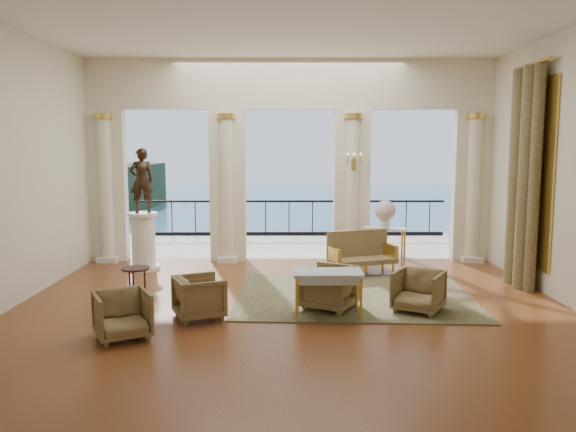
{
  "coord_description": "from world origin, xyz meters",
  "views": [
    {
      "loc": [
        -0.07,
        -8.81,
        2.6
      ],
      "look_at": [
        -0.05,
        0.6,
        1.42
      ],
      "focal_mm": 35.0,
      "sensor_mm": 36.0,
      "label": 1
    }
  ],
  "objects_px": {
    "armchair_a": "(122,313)",
    "armchair_d": "(199,295)",
    "armchair_c": "(329,285)",
    "settee": "(361,253)",
    "game_table": "(328,276)",
    "pedestal": "(144,242)",
    "armchair_b": "(419,289)",
    "statue": "(142,181)",
    "console_table": "(385,234)",
    "side_table": "(136,274)"
  },
  "relations": [
    {
      "from": "armchair_a",
      "to": "armchair_d",
      "type": "height_order",
      "value": "same"
    },
    {
      "from": "armchair_c",
      "to": "settee",
      "type": "height_order",
      "value": "settee"
    },
    {
      "from": "armchair_a",
      "to": "game_table",
      "type": "bearing_deg",
      "value": -9.25
    },
    {
      "from": "game_table",
      "to": "pedestal",
      "type": "distance_m",
      "value": 4.92
    },
    {
      "from": "armchair_a",
      "to": "pedestal",
      "type": "relative_size",
      "value": 0.59
    },
    {
      "from": "armchair_b",
      "to": "armchair_d",
      "type": "distance_m",
      "value": 3.41
    },
    {
      "from": "statue",
      "to": "game_table",
      "type": "bearing_deg",
      "value": 113.23
    },
    {
      "from": "settee",
      "to": "armchair_a",
      "type": "bearing_deg",
      "value": -152.79
    },
    {
      "from": "armchair_a",
      "to": "pedestal",
      "type": "height_order",
      "value": "pedestal"
    },
    {
      "from": "settee",
      "to": "statue",
      "type": "height_order",
      "value": "statue"
    },
    {
      "from": "armchair_b",
      "to": "statue",
      "type": "bearing_deg",
      "value": 179.64
    },
    {
      "from": "armchair_a",
      "to": "armchair_c",
      "type": "relative_size",
      "value": 0.92
    },
    {
      "from": "settee",
      "to": "console_table",
      "type": "xyz_separation_m",
      "value": [
        0.6,
        0.66,
        0.28
      ]
    },
    {
      "from": "armchair_c",
      "to": "game_table",
      "type": "distance_m",
      "value": 0.5
    },
    {
      "from": "pedestal",
      "to": "armchair_a",
      "type": "bearing_deg",
      "value": -79.59
    },
    {
      "from": "armchair_b",
      "to": "armchair_c",
      "type": "distance_m",
      "value": 1.41
    },
    {
      "from": "statue",
      "to": "side_table",
      "type": "xyz_separation_m",
      "value": [
        0.64,
        -3.04,
        -1.28
      ]
    },
    {
      "from": "game_table",
      "to": "pedestal",
      "type": "bearing_deg",
      "value": 137.37
    },
    {
      "from": "game_table",
      "to": "side_table",
      "type": "relative_size",
      "value": 1.47
    },
    {
      "from": "side_table",
      "to": "armchair_a",
      "type": "bearing_deg",
      "value": -83.58
    },
    {
      "from": "console_table",
      "to": "side_table",
      "type": "bearing_deg",
      "value": -121.13
    },
    {
      "from": "armchair_d",
      "to": "console_table",
      "type": "distance_m",
      "value": 4.97
    },
    {
      "from": "console_table",
      "to": "armchair_a",
      "type": "bearing_deg",
      "value": -111.25
    },
    {
      "from": "game_table",
      "to": "statue",
      "type": "bearing_deg",
      "value": 137.37
    },
    {
      "from": "armchair_d",
      "to": "pedestal",
      "type": "xyz_separation_m",
      "value": [
        -1.69,
        3.36,
        0.23
      ]
    },
    {
      "from": "pedestal",
      "to": "side_table",
      "type": "relative_size",
      "value": 1.71
    },
    {
      "from": "armchair_a",
      "to": "statue",
      "type": "xyz_separation_m",
      "value": [
        -0.78,
        4.26,
        1.53
      ]
    },
    {
      "from": "armchair_d",
      "to": "game_table",
      "type": "height_order",
      "value": "same"
    },
    {
      "from": "armchair_a",
      "to": "console_table",
      "type": "relative_size",
      "value": 0.73
    },
    {
      "from": "pedestal",
      "to": "console_table",
      "type": "bearing_deg",
      "value": 2.54
    },
    {
      "from": "armchair_c",
      "to": "console_table",
      "type": "height_order",
      "value": "console_table"
    },
    {
      "from": "armchair_b",
      "to": "game_table",
      "type": "height_order",
      "value": "armchair_b"
    },
    {
      "from": "armchair_a",
      "to": "console_table",
      "type": "bearing_deg",
      "value": 18.54
    },
    {
      "from": "armchair_d",
      "to": "pedestal",
      "type": "bearing_deg",
      "value": 3.26
    },
    {
      "from": "game_table",
      "to": "pedestal",
      "type": "height_order",
      "value": "pedestal"
    },
    {
      "from": "settee",
      "to": "pedestal",
      "type": "relative_size",
      "value": 1.19
    },
    {
      "from": "pedestal",
      "to": "console_table",
      "type": "height_order",
      "value": "pedestal"
    },
    {
      "from": "console_table",
      "to": "armchair_b",
      "type": "bearing_deg",
      "value": -67.72
    },
    {
      "from": "armchair_c",
      "to": "side_table",
      "type": "distance_m",
      "value": 3.05
    },
    {
      "from": "pedestal",
      "to": "statue",
      "type": "xyz_separation_m",
      "value": [
        -0.0,
        0.0,
        1.3
      ]
    },
    {
      "from": "game_table",
      "to": "statue",
      "type": "distance_m",
      "value": 5.08
    },
    {
      "from": "armchair_d",
      "to": "settee",
      "type": "height_order",
      "value": "settee"
    },
    {
      "from": "armchair_d",
      "to": "side_table",
      "type": "distance_m",
      "value": 1.12
    },
    {
      "from": "armchair_a",
      "to": "armchair_d",
      "type": "xyz_separation_m",
      "value": [
        0.91,
        0.9,
        -0.0
      ]
    },
    {
      "from": "side_table",
      "to": "armchair_d",
      "type": "bearing_deg",
      "value": -17.42
    },
    {
      "from": "armchair_a",
      "to": "armchair_d",
      "type": "distance_m",
      "value": 1.27
    },
    {
      "from": "game_table",
      "to": "statue",
      "type": "relative_size",
      "value": 0.78
    },
    {
      "from": "armchair_a",
      "to": "game_table",
      "type": "relative_size",
      "value": 0.69
    },
    {
      "from": "armchair_b",
      "to": "armchair_c",
      "type": "height_order",
      "value": "armchair_c"
    },
    {
      "from": "armchair_c",
      "to": "side_table",
      "type": "xyz_separation_m",
      "value": [
        -3.04,
        -0.15,
        0.22
      ]
    }
  ]
}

